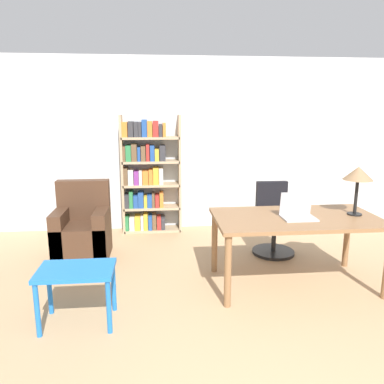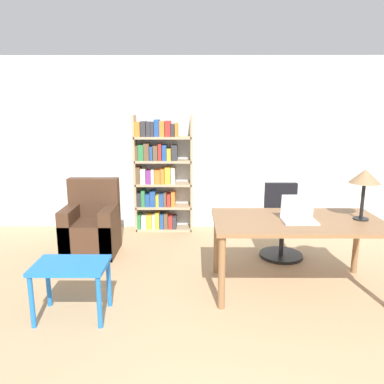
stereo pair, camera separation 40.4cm
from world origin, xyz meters
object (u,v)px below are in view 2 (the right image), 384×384
Objects in this scene: desk at (298,228)px; armchair at (92,229)px; table_lamp at (365,178)px; office_chair at (281,226)px; laptop at (299,216)px; side_table_blue at (71,272)px; bookshelf at (159,176)px.

armchair reaches higher than desk.
office_chair is (-0.59, 0.95, -0.82)m from table_lamp.
table_lamp is 0.54× the size of armchair.
laptop is 0.52× the size of side_table_blue.
side_table_blue is (-2.28, -1.53, 0.04)m from office_chair.
desk is at bearing -23.04° from armchair.
bookshelf is at bearing 77.51° from side_table_blue.
table_lamp is at bearing 11.38° from side_table_blue.
laptop is 2.73m from armchair.
bookshelf is at bearing 50.19° from armchair.
armchair is at bearing 178.08° from office_chair.
laptop is 0.36× the size of office_chair.
side_table_blue is (-2.21, -0.57, -0.25)m from desk.
office_chair is at bearing 121.96° from table_lamp.
table_lamp is 0.29× the size of bookshelf.
laptop is 0.65× the size of table_lamp.
table_lamp is 3.08m from bookshelf.
desk is 2.30m from side_table_blue.
bookshelf is (0.83, 0.99, 0.54)m from armchair.
office_chair is at bearing 86.25° from desk.
office_chair is at bearing -32.29° from bookshelf.
desk is 0.15m from laptop.
desk is 1.84× the size of office_chair.
armchair is (-3.12, 1.04, -0.88)m from table_lamp.
side_table_blue is at bearing -146.13° from office_chair.
bookshelf is (-1.70, 1.07, 0.47)m from office_chair.
armchair reaches higher than side_table_blue.
side_table_blue is at bearing -168.62° from table_lamp.
office_chair is 2.07m from bookshelf.
desk is at bearing -51.21° from bookshelf.
side_table_blue is at bearing -166.76° from laptop.
laptop is 2.30m from side_table_blue.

